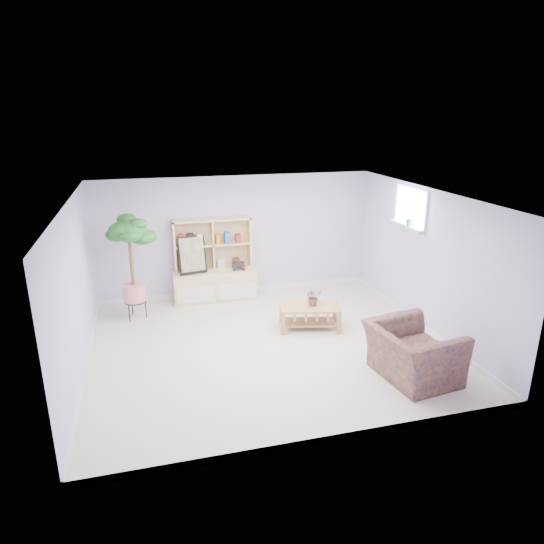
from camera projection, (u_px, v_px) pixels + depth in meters
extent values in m
cube|color=#B9B4A2|center=(268.00, 346.00, 7.77)|extent=(5.50, 5.00, 0.01)
cube|color=white|center=(267.00, 197.00, 7.01)|extent=(5.50, 5.00, 0.01)
cube|color=silver|center=(236.00, 236.00, 9.68)|extent=(5.50, 0.01, 2.40)
cube|color=silver|center=(327.00, 349.00, 5.10)|extent=(5.50, 0.01, 2.40)
cube|color=silver|center=(75.00, 291.00, 6.71)|extent=(0.01, 5.00, 2.40)
cube|color=silver|center=(427.00, 261.00, 8.06)|extent=(0.01, 5.00, 2.40)
cube|color=white|center=(407.00, 225.00, 8.44)|extent=(0.14, 1.00, 0.04)
imported|color=#176617|center=(314.00, 297.00, 8.25)|extent=(0.28, 0.25, 0.30)
imported|color=#141639|center=(413.00, 349.00, 6.72)|extent=(1.17, 1.30, 0.87)
imported|color=#165916|center=(410.00, 218.00, 8.31)|extent=(0.17, 0.15, 0.26)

